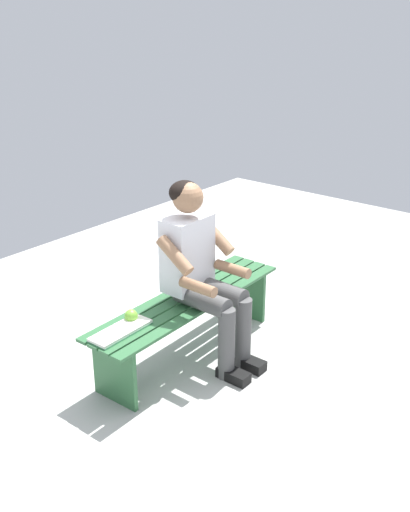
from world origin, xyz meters
name	(u,v)px	position (x,y,z in m)	size (l,w,h in m)	color
bench_near	(188,312)	(0.00, 0.00, 0.32)	(1.65, 0.43, 0.42)	#2D6038
person_seated	(201,268)	(-0.02, 0.10, 0.67)	(0.50, 0.69, 1.23)	silver
apple	(131,316)	(0.47, -0.06, 0.46)	(0.08, 0.08, 0.08)	#72B738
book_open	(121,331)	(0.60, -0.02, 0.43)	(0.42, 0.17, 0.02)	white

